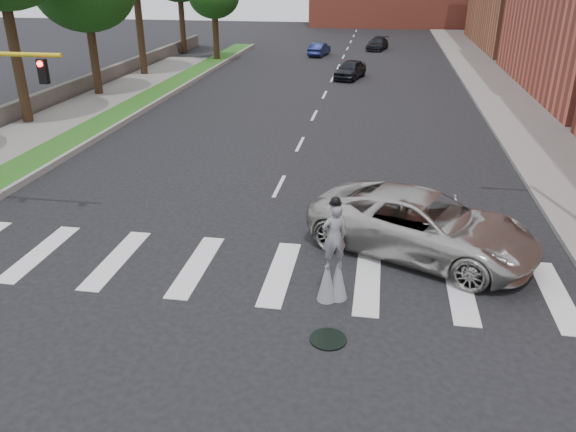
# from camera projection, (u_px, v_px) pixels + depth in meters

# --- Properties ---
(ground_plane) EXTENTS (160.00, 160.00, 0.00)m
(ground_plane) POSITION_uv_depth(u_px,v_px,m) (229.00, 287.00, 15.86)
(ground_plane) COLOR black
(ground_plane) RESTS_ON ground
(grass_median) EXTENTS (2.00, 60.00, 0.25)m
(grass_median) POSITION_uv_depth(u_px,v_px,m) (134.00, 106.00, 35.52)
(grass_median) COLOR #1F5217
(grass_median) RESTS_ON ground
(median_curb) EXTENTS (0.20, 60.00, 0.28)m
(median_curb) POSITION_uv_depth(u_px,v_px,m) (150.00, 107.00, 35.36)
(median_curb) COLOR gray
(median_curb) RESTS_ON ground
(sidewalk_right) EXTENTS (5.00, 90.00, 0.18)m
(sidewalk_right) POSITION_uv_depth(u_px,v_px,m) (514.00, 103.00, 36.48)
(sidewalk_right) COLOR slate
(sidewalk_right) RESTS_ON ground
(stone_wall) EXTENTS (0.50, 56.00, 1.10)m
(stone_wall) POSITION_uv_depth(u_px,v_px,m) (69.00, 90.00, 37.96)
(stone_wall) COLOR #544F48
(stone_wall) RESTS_ON ground
(manhole) EXTENTS (0.90, 0.90, 0.04)m
(manhole) POSITION_uv_depth(u_px,v_px,m) (328.00, 339.00, 13.61)
(manhole) COLOR black
(manhole) RESTS_ON ground
(stilt_performer) EXTENTS (0.81, 0.68, 3.00)m
(stilt_performer) POSITION_uv_depth(u_px,v_px,m) (333.00, 259.00, 14.81)
(stilt_performer) COLOR black
(stilt_performer) RESTS_ON ground
(suv_crossing) EXTENTS (7.71, 5.81, 1.95)m
(suv_crossing) POSITION_uv_depth(u_px,v_px,m) (422.00, 225.00, 17.36)
(suv_crossing) COLOR #B1AEA7
(suv_crossing) RESTS_ON ground
(car_near) EXTENTS (2.69, 4.54, 1.45)m
(car_near) POSITION_uv_depth(u_px,v_px,m) (350.00, 69.00, 44.50)
(car_near) COLOR black
(car_near) RESTS_ON ground
(car_mid) EXTENTS (1.99, 4.01, 1.26)m
(car_mid) POSITION_uv_depth(u_px,v_px,m) (319.00, 49.00, 55.76)
(car_mid) COLOR #161F4D
(car_mid) RESTS_ON ground
(car_far) EXTENTS (2.60, 4.58, 1.25)m
(car_far) POSITION_uv_depth(u_px,v_px,m) (378.00, 44.00, 59.67)
(car_far) COLOR black
(car_far) RESTS_ON ground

